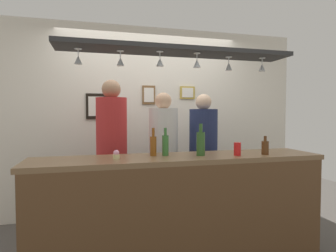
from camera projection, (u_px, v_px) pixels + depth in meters
The scene contains 22 objects.
ground_plane at pixel (170, 245), 3.01m from camera, with size 8.00×8.00×0.00m, color #4C4742.
back_wall at pixel (150, 121), 4.02m from camera, with size 4.40×0.06×2.60m, color silver.
bar_counter at pixel (185, 195), 2.49m from camera, with size 2.70×0.55×1.01m.
overhead_glass_rack at pixel (179, 51), 2.63m from camera, with size 2.20×0.36×0.04m, color black.
hanging_wineglass_far_left at pixel (78, 59), 2.44m from camera, with size 0.07×0.07×0.13m.
hanging_wineglass_left at pixel (120, 61), 2.53m from camera, with size 0.07×0.07×0.13m.
hanging_wineglass_center_left at pixel (160, 62), 2.55m from camera, with size 0.07×0.07×0.13m.
hanging_wineglass_center at pixel (197, 63), 2.62m from camera, with size 0.07×0.07×0.13m.
hanging_wineglass_center_right at pixel (229, 66), 2.80m from camera, with size 0.07×0.07×0.13m.
hanging_wineglass_right at pixel (262, 67), 2.85m from camera, with size 0.07×0.07×0.13m.
person_left_red_shirt at pixel (112, 143), 3.17m from camera, with size 0.34×0.34×1.77m.
person_middle_white_patterned_shirt at pixel (163, 149), 3.32m from camera, with size 0.34×0.34×1.64m.
person_right_navy_shirt at pixel (203, 148), 3.45m from camera, with size 0.34×0.34×1.63m.
bottle_beer_green_import at pixel (165, 145), 2.65m from camera, with size 0.06×0.06×0.26m.
bottle_beer_brown_stubby at pixel (265, 147), 2.72m from camera, with size 0.07×0.07×0.18m.
bottle_beer_amber_tall at pixel (153, 145), 2.64m from camera, with size 0.06×0.06×0.26m.
bottle_champagne_green at pixel (201, 143), 2.65m from camera, with size 0.08×0.08×0.30m.
drink_can at pixel (237, 149), 2.66m from camera, with size 0.07×0.07×0.12m, color red.
cupcake at pixel (116, 155), 2.46m from camera, with size 0.06×0.06×0.08m.
picture_frame_upper_small at pixel (187, 93), 4.09m from camera, with size 0.22×0.02×0.18m.
picture_frame_crest at pixel (149, 95), 3.95m from camera, with size 0.18×0.02×0.26m.
picture_frame_caricature at pixel (96, 106), 3.78m from camera, with size 0.26×0.02×0.34m.
Camera 1 is at (-0.77, -2.85, 1.40)m, focal length 30.38 mm.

